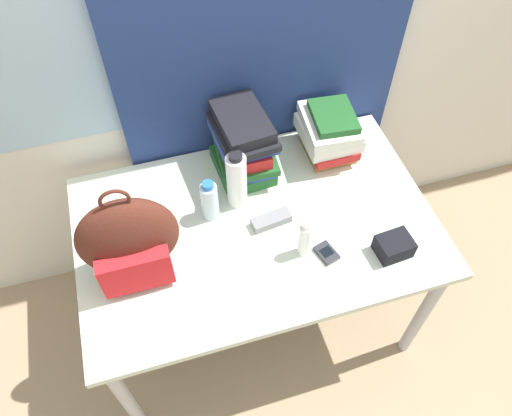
% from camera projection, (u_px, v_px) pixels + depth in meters
% --- Properties ---
extents(ground_plane, '(12.00, 12.00, 0.00)m').
position_uv_depth(ground_plane, '(283.00, 395.00, 2.22)').
color(ground_plane, '#9E8466').
extents(wall_back, '(6.00, 0.06, 2.50)m').
position_uv_depth(wall_back, '(213.00, 28.00, 1.77)').
color(wall_back, silver).
rests_on(wall_back, ground_plane).
extents(curtain_blue, '(1.14, 0.04, 2.50)m').
position_uv_depth(curtain_blue, '(264.00, 29.00, 1.76)').
color(curtain_blue, navy).
rests_on(curtain_blue, ground_plane).
extents(desk, '(1.34, 0.86, 0.74)m').
position_uv_depth(desk, '(256.00, 236.00, 1.94)').
color(desk, silver).
rests_on(desk, ground_plane).
extents(backpack, '(0.33, 0.19, 0.42)m').
position_uv_depth(backpack, '(129.00, 241.00, 1.62)').
color(backpack, '#512319').
rests_on(backpack, desk).
extents(book_stack_left, '(0.24, 0.30, 0.29)m').
position_uv_depth(book_stack_left, '(243.00, 145.00, 1.93)').
color(book_stack_left, '#1E5623').
rests_on(book_stack_left, desk).
extents(book_stack_center, '(0.22, 0.28, 0.21)m').
position_uv_depth(book_stack_center, '(329.00, 133.00, 2.02)').
color(book_stack_center, olive).
rests_on(book_stack_center, desk).
extents(water_bottle, '(0.06, 0.06, 0.19)m').
position_uv_depth(water_bottle, '(210.00, 201.00, 1.83)').
color(water_bottle, silver).
rests_on(water_bottle, desk).
extents(sports_bottle, '(0.08, 0.08, 0.26)m').
position_uv_depth(sports_bottle, '(237.00, 180.00, 1.84)').
color(sports_bottle, white).
rests_on(sports_bottle, desk).
extents(sunscreen_bottle, '(0.04, 0.04, 0.17)m').
position_uv_depth(sunscreen_bottle, '(304.00, 239.00, 1.74)').
color(sunscreen_bottle, white).
rests_on(sunscreen_bottle, desk).
extents(cell_phone, '(0.08, 0.10, 0.02)m').
position_uv_depth(cell_phone, '(326.00, 253.00, 1.79)').
color(cell_phone, '#2D2D33').
rests_on(cell_phone, desk).
extents(sunglasses_case, '(0.16, 0.07, 0.04)m').
position_uv_depth(sunglasses_case, '(271.00, 220.00, 1.87)').
color(sunglasses_case, gray).
rests_on(sunglasses_case, desk).
extents(camera_pouch, '(0.13, 0.11, 0.07)m').
position_uv_depth(camera_pouch, '(394.00, 246.00, 1.77)').
color(camera_pouch, black).
rests_on(camera_pouch, desk).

